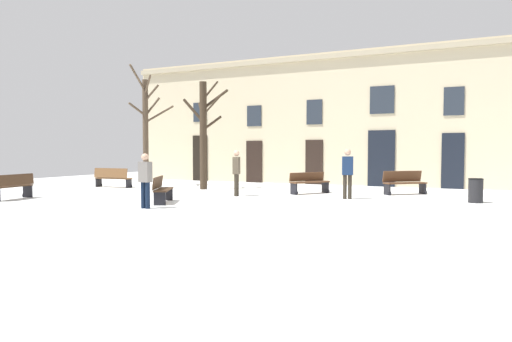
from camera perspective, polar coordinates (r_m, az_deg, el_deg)
The scene contains 14 objects.
ground_plane at distance 15.48m, azimuth -2.67°, elevation -3.89°, with size 34.68×34.68×0.00m, color white.
building_facade at distance 23.70m, azimuth 7.25°, elevation 6.66°, with size 21.67×0.60×6.77m.
tree_foreground at distance 23.14m, azimuth -13.86°, elevation 5.51°, with size 1.33×2.80×5.81m.
tree_left_of_center at distance 20.43m, azimuth -6.67°, elevation 5.12°, with size 1.85×1.78×5.08m.
streetlamp at distance 22.81m, azimuth -6.53°, elevation 3.50°, with size 0.30×0.30×3.43m.
litter_bin at distance 16.74m, azimuth 26.23°, elevation -2.24°, with size 0.49×0.49×0.82m.
bench_back_to_back_left at distance 18.34m, azimuth 6.80°, elevation -1.43°, with size 1.37×1.70×0.87m.
bench_by_litter_bin at distance 22.34m, azimuth -17.85°, elevation -0.79°, with size 1.95×0.53×0.93m.
bench_near_center_tree at distance 18.85m, azimuth 18.38°, elevation -1.39°, with size 1.66×1.49×0.95m.
bench_near_lamp at distance 18.26m, azimuth -28.57°, elevation -1.74°, with size 0.66×1.61×0.92m.
bench_facing_shops at distance 15.32m, azimuth -11.91°, elevation -2.30°, with size 1.10×1.61×0.89m.
person_near_bench at distance 16.47m, azimuth 11.59°, elevation 0.01°, with size 0.43×0.34×1.82m.
person_by_shop_door at distance 13.89m, azimuth -13.95°, elevation -0.88°, with size 0.40×0.25×1.67m.
person_strolling at distance 17.21m, azimuth -2.51°, elevation 0.08°, with size 0.30×0.42×1.77m.
Camera 1 is at (7.02, -13.69, 1.75)m, focal length 31.35 mm.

